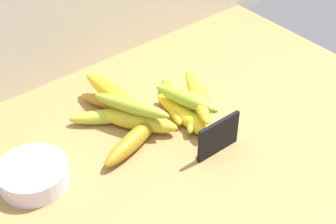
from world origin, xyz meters
TOP-DOWN VIEW (x-y plane):
  - counter_top at (0.00, 0.00)cm, footprint 110.00×76.00cm
  - chalkboard_sign at (2.72, -7.33)cm, footprint 11.00×1.80cm
  - fruit_bowl at (-32.12, 9.12)cm, footprint 14.16×14.16cm
  - banana_0 at (-9.96, 15.45)cm, footprint 17.04×12.53cm
  - banana_1 at (7.72, 4.52)cm, footprint 16.29×13.17cm
  - banana_2 at (5.12, 10.96)cm, footprint 11.57×17.74cm
  - banana_3 at (-10.75, 4.99)cm, footprint 18.90×9.19cm
  - banana_4 at (-6.03, 9.64)cm, footprint 14.19×18.11cm
  - banana_5 at (3.59, 4.25)cm, footprint 3.98×20.53cm
  - banana_6 at (-6.21, 18.12)cm, footprint 11.30×18.27cm
  - banana_7 at (-6.46, 19.13)cm, footprint 5.63×18.13cm
  - banana_8 at (8.05, 5.37)cm, footprint 12.94×19.75cm
  - banana_9 at (-6.64, 10.73)cm, footprint 11.17×17.93cm
  - banana_10 at (4.97, 5.62)cm, footprint 8.13×16.87cm

SIDE VIEW (x-z plane):
  - counter_top at x=0.00cm, z-range 0.00..3.00cm
  - banana_6 at x=-6.21cm, z-range 3.00..6.21cm
  - banana_0 at x=-9.96cm, z-range 3.00..6.41cm
  - banana_2 at x=5.12cm, z-range 3.00..6.46cm
  - banana_1 at x=7.72cm, z-range 3.00..6.50cm
  - banana_5 at x=3.59cm, z-range 3.00..6.67cm
  - banana_3 at x=-10.75cm, z-range 3.00..6.89cm
  - fruit_bowl at x=-32.12cm, z-range 3.00..7.36cm
  - banana_4 at x=-6.03cm, z-range 3.00..7.39cm
  - chalkboard_sign at x=2.72cm, z-range 2.66..11.06cm
  - banana_8 at x=8.05cm, z-range 6.50..9.71cm
  - banana_7 at x=-6.46cm, z-range 6.21..10.53cm
  - banana_10 at x=4.97cm, z-range 6.67..10.31cm
  - banana_9 at x=-6.64cm, z-range 7.39..10.64cm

